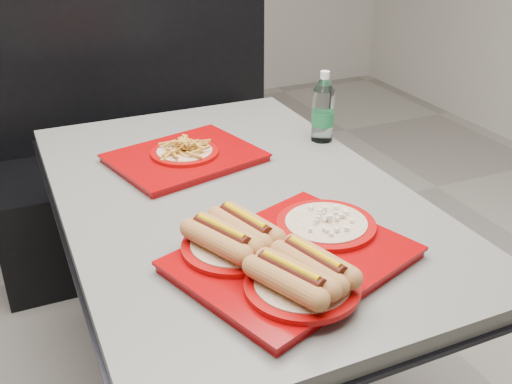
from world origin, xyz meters
name	(u,v)px	position (x,y,z in m)	size (l,w,h in m)	color
diner_table	(234,243)	(0.00, 0.00, 0.58)	(0.92, 1.42, 0.75)	black
booth_bench	(143,159)	(0.00, 1.09, 0.40)	(1.30, 0.57, 1.35)	black
tray_near	(285,252)	(-0.04, -0.39, 0.79)	(0.58, 0.51, 0.11)	#910306
tray_far	(185,154)	(-0.06, 0.24, 0.77)	(0.48, 0.42, 0.08)	#910306
water_bottle	(323,111)	(0.41, 0.23, 0.85)	(0.07, 0.07, 0.23)	silver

